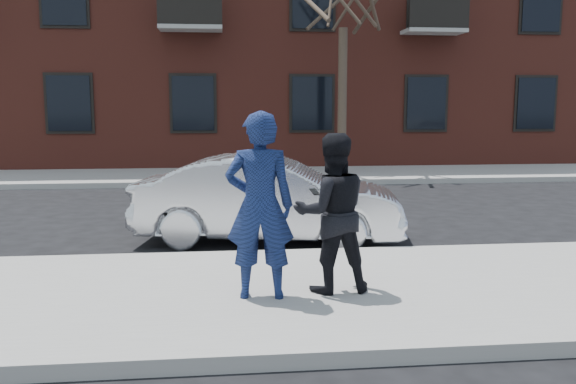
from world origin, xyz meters
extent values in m
plane|color=black|center=(0.00, 0.00, 0.00)|extent=(100.00, 100.00, 0.00)
cube|color=gray|center=(0.00, -0.25, 0.07)|extent=(50.00, 3.50, 0.15)
cube|color=#999691|center=(0.00, 1.55, 0.07)|extent=(50.00, 0.10, 0.15)
cube|color=gray|center=(0.00, 11.25, 0.07)|extent=(50.00, 3.50, 0.15)
cube|color=#999691|center=(0.00, 9.45, 0.07)|extent=(50.00, 0.10, 0.15)
cube|color=maroon|center=(2.00, 18.00, 6.00)|extent=(24.00, 10.00, 12.00)
cube|color=black|center=(3.90, 12.94, 2.20)|extent=(1.30, 0.06, 1.70)
cube|color=black|center=(11.50, 12.94, 2.20)|extent=(1.30, 0.06, 1.70)
cube|color=black|center=(3.90, 12.94, 5.40)|extent=(1.30, 0.06, 1.70)
cube|color=black|center=(11.50, 12.94, 5.40)|extent=(1.30, 0.06, 1.70)
cylinder|color=#3C2F23|center=(4.50, 11.00, 2.25)|extent=(0.26, 0.26, 4.20)
imported|color=silver|center=(1.71, 2.74, 0.69)|extent=(4.36, 2.19, 1.37)
imported|color=navy|center=(1.36, -0.48, 1.13)|extent=(0.75, 0.53, 1.95)
cube|color=black|center=(1.33, -0.26, 1.48)|extent=(0.08, 0.13, 0.08)
imported|color=black|center=(2.14, -0.35, 1.01)|extent=(0.88, 0.71, 1.72)
cube|color=black|center=(1.98, -0.18, 1.22)|extent=(0.10, 0.15, 0.06)
camera|label=1|loc=(0.98, -6.69, 2.16)|focal=38.00mm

